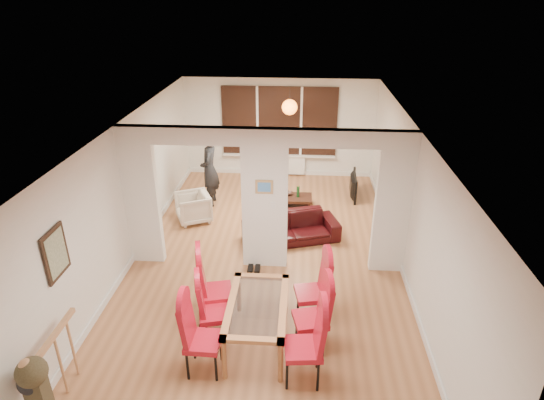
# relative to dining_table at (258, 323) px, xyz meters

# --- Properties ---
(floor) EXTENTS (5.00, 9.00, 0.01)m
(floor) POSITION_rel_dining_table_xyz_m (-0.07, 2.08, -0.35)
(floor) COLOR #A56A42
(floor) RESTS_ON ground
(room_walls) EXTENTS (5.00, 9.00, 2.60)m
(room_walls) POSITION_rel_dining_table_xyz_m (-0.07, 2.08, 0.95)
(room_walls) COLOR silver
(room_walls) RESTS_ON floor
(divider_wall) EXTENTS (5.00, 0.18, 2.60)m
(divider_wall) POSITION_rel_dining_table_xyz_m (-0.07, 2.08, 0.95)
(divider_wall) COLOR white
(divider_wall) RESTS_ON floor
(bay_window_blinds) EXTENTS (3.00, 0.08, 1.80)m
(bay_window_blinds) POSITION_rel_dining_table_xyz_m (-0.07, 6.52, 1.15)
(bay_window_blinds) COLOR black
(bay_window_blinds) RESTS_ON room_walls
(radiator) EXTENTS (1.40, 0.08, 0.50)m
(radiator) POSITION_rel_dining_table_xyz_m (-0.07, 6.48, -0.05)
(radiator) COLOR white
(radiator) RESTS_ON floor
(pendant_light) EXTENTS (0.36, 0.36, 0.36)m
(pendant_light) POSITION_rel_dining_table_xyz_m (0.23, 5.38, 1.80)
(pendant_light) COLOR orange
(pendant_light) RESTS_ON room_walls
(stair_newel) EXTENTS (0.40, 1.20, 1.10)m
(stair_newel) POSITION_rel_dining_table_xyz_m (-2.32, -1.12, 0.20)
(stair_newel) COLOR tan
(stair_newel) RESTS_ON floor
(wall_poster) EXTENTS (0.04, 0.52, 0.67)m
(wall_poster) POSITION_rel_dining_table_xyz_m (-2.54, -0.32, 1.25)
(wall_poster) COLOR gray
(wall_poster) RESTS_ON room_walls
(pillar_photo) EXTENTS (0.30, 0.03, 0.25)m
(pillar_photo) POSITION_rel_dining_table_xyz_m (-0.07, 1.98, 1.25)
(pillar_photo) COLOR #4C8CD8
(pillar_photo) RESTS_ON divider_wall
(dining_table) EXTENTS (0.83, 1.48, 0.69)m
(dining_table) POSITION_rel_dining_table_xyz_m (0.00, 0.00, 0.00)
(dining_table) COLOR #A0643B
(dining_table) RESTS_ON floor
(dining_chair_la) EXTENTS (0.46, 0.46, 1.13)m
(dining_chair_la) POSITION_rel_dining_table_xyz_m (-0.65, -0.55, 0.22)
(dining_chair_la) COLOR #A91122
(dining_chair_la) RESTS_ON floor
(dining_chair_lb) EXTENTS (0.50, 0.50, 1.03)m
(dining_chair_lb) POSITION_rel_dining_table_xyz_m (-0.63, 0.05, 0.17)
(dining_chair_lb) COLOR #A91122
(dining_chair_lb) RESTS_ON floor
(dining_chair_lc) EXTENTS (0.57, 0.57, 1.18)m
(dining_chair_lc) POSITION_rel_dining_table_xyz_m (-0.67, 0.48, 0.24)
(dining_chair_lc) COLOR #A91122
(dining_chair_lc) RESTS_ON floor
(dining_chair_ra) EXTENTS (0.51, 0.51, 1.18)m
(dining_chair_ra) POSITION_rel_dining_table_xyz_m (0.65, -0.61, 0.24)
(dining_chair_ra) COLOR #A91122
(dining_chair_ra) RESTS_ON floor
(dining_chair_rb) EXTENTS (0.55, 0.55, 1.13)m
(dining_chair_rb) POSITION_rel_dining_table_xyz_m (0.74, -0.02, 0.22)
(dining_chair_rb) COLOR #A91122
(dining_chair_rb) RESTS_ON floor
(dining_chair_rc) EXTENTS (0.54, 0.54, 1.15)m
(dining_chair_rc) POSITION_rel_dining_table_xyz_m (0.76, 0.57, 0.23)
(dining_chair_rc) COLOR #A91122
(dining_chair_rc) RESTS_ON floor
(sofa) EXTENTS (2.04, 1.28, 0.56)m
(sofa) POSITION_rel_dining_table_xyz_m (0.38, 2.99, -0.07)
(sofa) COLOR black
(sofa) RESTS_ON floor
(armchair) EXTENTS (0.92, 0.93, 0.64)m
(armchair) POSITION_rel_dining_table_xyz_m (-1.78, 3.68, -0.03)
(armchair) COLOR beige
(armchair) RESTS_ON floor
(person) EXTENTS (0.67, 0.47, 1.75)m
(person) POSITION_rel_dining_table_xyz_m (-1.56, 4.56, 0.53)
(person) COLOR black
(person) RESTS_ON floor
(television) EXTENTS (1.02, 0.18, 0.59)m
(television) POSITION_rel_dining_table_xyz_m (1.75, 5.22, -0.05)
(television) COLOR black
(television) RESTS_ON floor
(coffee_table) EXTENTS (1.13, 0.64, 0.25)m
(coffee_table) POSITION_rel_dining_table_xyz_m (0.27, 4.56, -0.22)
(coffee_table) COLOR black
(coffee_table) RESTS_ON floor
(bottle) EXTENTS (0.07, 0.07, 0.28)m
(bottle) POSITION_rel_dining_table_xyz_m (0.49, 4.56, 0.04)
(bottle) COLOR #143F19
(bottle) RESTS_ON coffee_table
(bowl) EXTENTS (0.21, 0.21, 0.05)m
(bowl) POSITION_rel_dining_table_xyz_m (0.26, 4.67, -0.07)
(bowl) COLOR black
(bowl) RESTS_ON coffee_table
(shoes) EXTENTS (0.22, 0.24, 0.09)m
(shoes) POSITION_rel_dining_table_xyz_m (-0.25, 1.79, -0.30)
(shoes) COLOR black
(shoes) RESTS_ON floor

